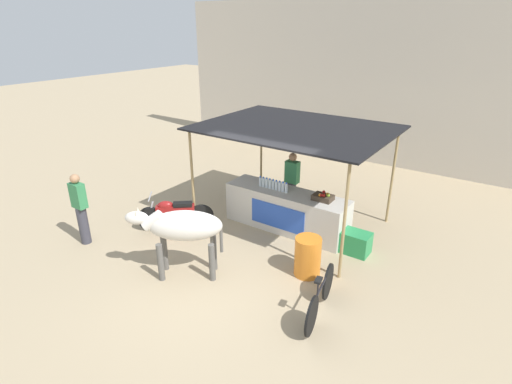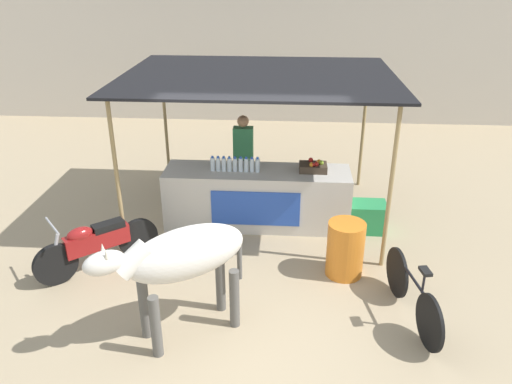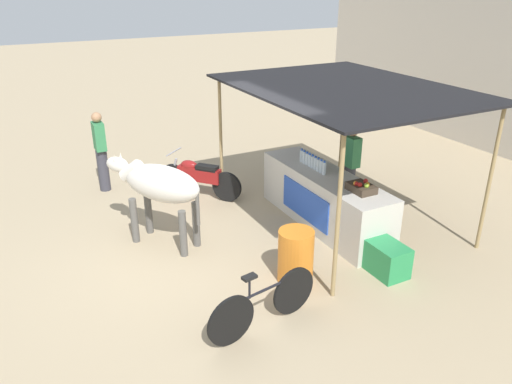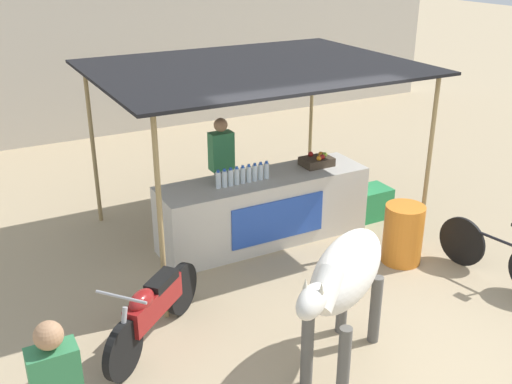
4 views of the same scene
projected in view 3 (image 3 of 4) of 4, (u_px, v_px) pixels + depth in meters
ground_plane at (210, 252)px, 8.06m from camera, size 60.00×60.00×0.00m
stall_counter at (324, 199)px, 8.80m from camera, size 3.00×0.82×0.96m
stall_awning at (346, 92)px, 8.18m from camera, size 4.20×3.20×2.44m
water_bottle_row at (313, 162)px, 8.82m from camera, size 0.79×0.07×0.25m
fruit_crate at (361, 187)px, 7.87m from camera, size 0.44×0.32×0.18m
vendor_behind_counter at (350, 167)px, 9.21m from camera, size 0.34×0.22×1.65m
cooler_box at (387, 259)px, 7.39m from camera, size 0.60×0.44×0.48m
water_barrel at (296, 256)px, 7.17m from camera, size 0.52×0.52×0.80m
cow at (159, 185)px, 7.94m from camera, size 1.70×1.34×1.44m
motorcycle_parked at (198, 176)px, 9.93m from camera, size 1.42×1.23×0.90m
bicycle_leaning at (263, 304)px, 6.21m from camera, size 0.34×1.64×0.85m
passerby_on_street at (101, 151)px, 10.06m from camera, size 0.34×0.22×1.65m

